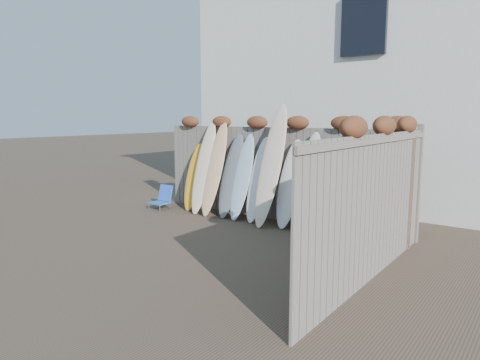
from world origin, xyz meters
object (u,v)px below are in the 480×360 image
Objects in this scene: beach_chair at (162,198)px; wooden_crate at (362,243)px; lattice_panel at (385,197)px; surfboard_0 at (194,177)px.

wooden_crate reaches higher than beach_chair.
wooden_crate is 0.32× the size of lattice_panel.
surfboard_0 is at bearing -164.40° from lattice_panel.
wooden_crate is at bearing -15.96° from surfboard_0.
lattice_panel reaches higher than beach_chair.
beach_chair is 5.51m from lattice_panel.
wooden_crate is (5.32, -0.85, 0.04)m from beach_chair.
lattice_panel is at bearing -2.98° from beach_chair.
wooden_crate is 4.83m from surfboard_0.
wooden_crate is 0.37× the size of surfboard_0.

